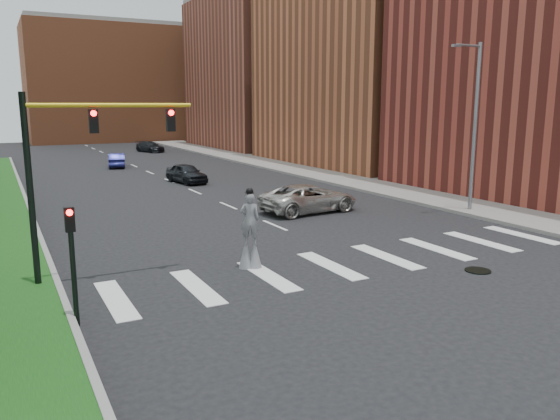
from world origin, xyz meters
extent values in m
plane|color=black|center=(0.00, 0.00, 0.00)|extent=(160.00, 160.00, 0.00)
cube|color=#124012|center=(-11.50, 20.00, 0.12)|extent=(2.00, 60.00, 0.25)
cube|color=gray|center=(-10.45, 20.00, 0.14)|extent=(0.20, 60.00, 0.28)
cube|color=slate|center=(12.50, 25.00, 0.09)|extent=(5.00, 90.00, 0.18)
cylinder|color=black|center=(3.00, -2.00, 0.02)|extent=(0.90, 0.90, 0.04)
cube|color=#A25533|center=(22.00, 30.00, 12.00)|extent=(16.00, 22.00, 24.00)
cube|color=brown|center=(22.00, 54.00, 10.00)|extent=(16.00, 22.00, 20.00)
cube|color=#A25533|center=(6.00, 78.00, 9.00)|extent=(26.00, 14.00, 18.00)
cylinder|color=slate|center=(11.00, 6.00, 4.50)|extent=(0.20, 0.20, 9.00)
cylinder|color=slate|center=(10.20, 6.00, 8.80)|extent=(1.80, 0.12, 0.12)
cube|color=slate|center=(9.30, 6.00, 8.75)|extent=(0.50, 0.18, 0.12)
cylinder|color=black|center=(-11.00, 3.00, 3.10)|extent=(0.20, 0.20, 6.20)
cylinder|color=gold|center=(-8.40, 3.00, 5.80)|extent=(5.20, 0.14, 0.14)
cube|color=black|center=(-9.00, 3.00, 5.30)|extent=(0.28, 0.18, 0.75)
cylinder|color=#FF0C0C|center=(-9.00, 2.90, 5.55)|extent=(0.18, 0.06, 0.18)
cube|color=black|center=(-6.50, 3.00, 5.30)|extent=(0.28, 0.18, 0.75)
cylinder|color=#FF0C0C|center=(-6.50, 2.90, 5.55)|extent=(0.18, 0.06, 0.18)
cylinder|color=black|center=(-10.30, -0.50, 1.50)|extent=(0.14, 0.14, 3.00)
cube|color=black|center=(-10.30, -0.50, 2.90)|extent=(0.25, 0.16, 0.65)
cylinder|color=#FF0C0C|center=(-10.30, -0.60, 3.10)|extent=(0.16, 0.05, 0.16)
cylinder|color=black|center=(-3.85, 2.06, 0.43)|extent=(0.07, 0.07, 0.85)
cylinder|color=black|center=(-4.15, 2.20, 0.43)|extent=(0.07, 0.07, 0.85)
cone|color=slate|center=(-3.85, 2.06, 0.53)|extent=(0.52, 0.52, 1.07)
cone|color=slate|center=(-4.15, 2.20, 0.53)|extent=(0.52, 0.52, 1.07)
imported|color=slate|center=(-4.00, 2.13, 1.80)|extent=(0.82, 0.70, 1.90)
sphere|color=black|center=(-4.00, 2.13, 2.81)|extent=(0.26, 0.26, 0.26)
cylinder|color=black|center=(-4.00, 2.13, 2.76)|extent=(0.34, 0.34, 0.02)
cube|color=gold|center=(-3.94, 2.26, 2.33)|extent=(0.22, 0.05, 0.10)
imported|color=#BCB9B1|center=(3.23, 10.19, 0.77)|extent=(5.76, 3.05, 1.54)
imported|color=black|center=(0.83, 24.29, 0.73)|extent=(2.42, 4.51, 1.46)
imported|color=navy|center=(-1.70, 37.42, 0.67)|extent=(2.21, 4.27, 1.34)
imported|color=black|center=(5.38, 52.74, 0.65)|extent=(3.17, 4.86, 1.31)
camera|label=1|loc=(-11.86, -15.23, 5.81)|focal=35.00mm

